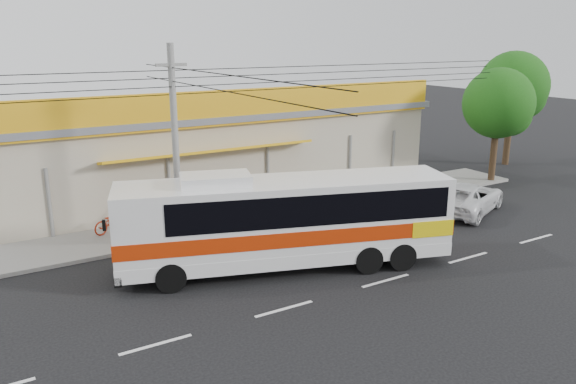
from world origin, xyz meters
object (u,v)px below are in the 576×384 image
at_px(white_car, 467,198).
at_px(motorbike_dark, 169,228).
at_px(motorbike_red, 113,221).
at_px(utility_pole, 172,81).
at_px(coach_bus, 291,217).
at_px(tree_far, 515,88).
at_px(tree_near, 501,106).

bearing_deg(white_car, motorbike_dark, 53.65).
height_order(motorbike_red, utility_pole, utility_pole).
bearing_deg(coach_bus, tree_far, 37.26).
height_order(utility_pole, tree_far, utility_pole).
height_order(coach_bus, motorbike_dark, coach_bus).
bearing_deg(tree_far, utility_pole, -172.14).
bearing_deg(motorbike_dark, tree_far, -76.44).
relative_size(motorbike_dark, tree_near, 0.26).
relative_size(utility_pole, tree_near, 5.29).
bearing_deg(motorbike_red, tree_far, -112.26).
relative_size(coach_bus, tree_far, 1.64).
bearing_deg(white_car, utility_pole, 55.45).
bearing_deg(tree_near, coach_bus, -164.22).
distance_m(coach_bus, tree_near, 17.08).
relative_size(motorbike_dark, white_car, 0.33).
relative_size(white_car, utility_pole, 0.15).
height_order(motorbike_dark, utility_pole, utility_pole).
distance_m(coach_bus, utility_pole, 6.62).
bearing_deg(motorbike_red, tree_near, -119.41).
relative_size(utility_pole, tree_far, 4.72).
height_order(white_car, tree_far, tree_far).
bearing_deg(motorbike_red, motorbike_dark, -166.17).
bearing_deg(motorbike_dark, utility_pole, -143.57).
xyz_separation_m(coach_bus, motorbike_red, (-4.59, 6.74, -1.29)).
xyz_separation_m(tree_near, tree_far, (4.65, 2.71, 0.52)).
bearing_deg(tree_near, utility_pole, -178.37).
bearing_deg(motorbike_red, utility_pole, -167.54).
xyz_separation_m(utility_pole, tree_near, (18.91, 0.54, -2.08)).
bearing_deg(motorbike_red, white_car, -132.79).
distance_m(motorbike_red, tree_far, 25.87).
bearing_deg(utility_pole, motorbike_red, 126.01).
distance_m(motorbike_dark, tree_far, 24.37).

